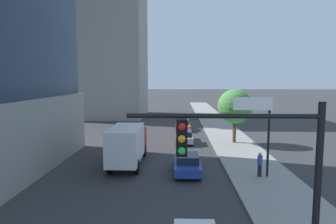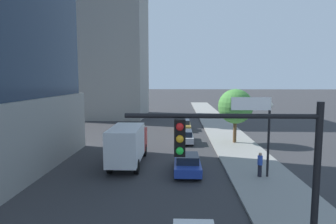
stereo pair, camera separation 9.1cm
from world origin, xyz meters
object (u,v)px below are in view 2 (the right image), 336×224
Objects in this scene: street_tree at (235,106)px; pedestrian_blue_shirt at (260,164)px; street_lamp at (269,127)px; box_truck at (128,143)px; construction_building at (104,37)px; car_gold at (184,125)px; car_blue at (187,163)px; car_silver at (185,136)px; traffic_light_pole at (254,165)px.

street_tree reaches higher than pedestrian_blue_shirt.
box_truck is at bearing 164.78° from street_lamp.
street_lamp is at bearing -59.96° from construction_building.
pedestrian_blue_shirt reaches higher than car_gold.
street_tree is 13.22m from box_truck.
car_blue reaches higher than car_gold.
car_silver is (-5.34, 0.35, -3.29)m from street_tree.
street_tree is at bearing -3.78° from car_silver.
car_gold is at bearing 122.23° from street_tree.
street_lamp is 10.74m from box_truck.
car_silver is at bearing 113.51° from pedestrian_blue_shirt.
car_silver is (-1.52, 23.28, -3.71)m from traffic_light_pole.
traffic_light_pole reaches higher than street_lamp.
construction_building reaches higher than street_lamp.
street_tree is at bearing 88.21° from pedestrian_blue_shirt.
pedestrian_blue_shirt is at bearing -66.49° from car_silver.
traffic_light_pole is 12.76m from pedestrian_blue_shirt.
car_blue is 0.62× the size of box_truck.
street_tree is 3.37× the size of pedestrian_blue_shirt.
street_lamp is 6.32m from car_blue.
street_lamp is 1.16× the size of car_blue.
construction_building reaches higher than traffic_light_pole.
box_truck is at bearing 113.05° from traffic_light_pole.
box_truck reaches higher than car_blue.
pedestrian_blue_shirt is (-0.35, -11.13, -3.00)m from street_tree.
street_lamp is at bearing 71.30° from traffic_light_pole.
construction_building reaches higher than street_tree.
pedestrian_blue_shirt is (19.36, -34.42, -13.53)m from construction_building.
box_truck is (9.67, -31.61, -12.74)m from construction_building.
traffic_light_pole is 1.09× the size of street_tree.
car_gold is 20.23m from pedestrian_blue_shirt.
construction_building is 41.74m from pedestrian_blue_shirt.
traffic_light_pole is at bearing -71.03° from construction_building.
construction_building is 5.72× the size of traffic_light_pole.
car_silver is 2.77× the size of pedestrian_blue_shirt.
traffic_light_pole is at bearing -108.70° from street_lamp.
pedestrian_blue_shirt is (4.99, -19.60, 0.31)m from car_gold.
construction_building is at bearing 130.24° from street_tree.
traffic_light_pole is 13.46m from car_blue.
street_tree is 10.55m from car_gold.
car_blue is at bearing 169.50° from street_lamp.
street_tree reaches higher than box_truck.
street_tree reaches higher than car_silver.
street_tree is at bearing 80.54° from traffic_light_pole.
traffic_light_pole is 16.08m from box_truck.
traffic_light_pole is 0.87× the size of box_truck.
car_silver is at bearing -57.94° from construction_building.
street_tree is 1.28× the size of car_blue.
car_gold is 17.48m from box_truck.
car_silver is 0.66× the size of box_truck.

